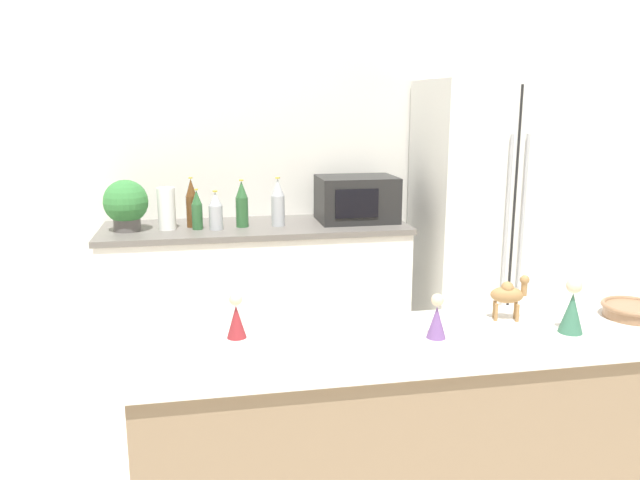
# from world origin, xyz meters

# --- Properties ---
(wall_back) EXTENTS (8.00, 0.06, 2.55)m
(wall_back) POSITION_xyz_m (0.00, 2.73, 1.27)
(wall_back) COLOR white
(wall_back) RESTS_ON ground_plane
(back_counter) EXTENTS (1.84, 0.63, 0.91)m
(back_counter) POSITION_xyz_m (-0.39, 2.40, 0.46)
(back_counter) COLOR white
(back_counter) RESTS_ON ground_plane
(refrigerator) EXTENTS (0.84, 0.71, 1.78)m
(refrigerator) POSITION_xyz_m (1.09, 2.34, 0.89)
(refrigerator) COLOR white
(refrigerator) RESTS_ON ground_plane
(bar_counter) EXTENTS (2.02, 0.44, 0.96)m
(bar_counter) POSITION_xyz_m (0.08, 0.35, 0.48)
(bar_counter) COLOR #8C7256
(bar_counter) RESTS_ON ground_plane
(potted_plant) EXTENTS (0.25, 0.25, 0.30)m
(potted_plant) POSITION_xyz_m (-1.14, 2.36, 1.07)
(potted_plant) COLOR #595451
(potted_plant) RESTS_ON back_counter
(paper_towel_roll) EXTENTS (0.10, 0.10, 0.25)m
(paper_towel_roll) POSITION_xyz_m (-0.91, 2.37, 1.04)
(paper_towel_roll) COLOR white
(paper_towel_roll) RESTS_ON back_counter
(microwave) EXTENTS (0.48, 0.37, 0.28)m
(microwave) POSITION_xyz_m (0.25, 2.42, 1.05)
(microwave) COLOR black
(microwave) RESTS_ON back_counter
(back_bottle_0) EXTENTS (0.07, 0.07, 0.30)m
(back_bottle_0) POSITION_xyz_m (-0.77, 2.41, 1.06)
(back_bottle_0) COLOR brown
(back_bottle_0) RESTS_ON back_counter
(back_bottle_1) EXTENTS (0.08, 0.08, 0.23)m
(back_bottle_1) POSITION_xyz_m (-0.63, 2.31, 1.02)
(back_bottle_1) COLOR #B2B7BC
(back_bottle_1) RESTS_ON back_counter
(back_bottle_2) EXTENTS (0.06, 0.06, 0.24)m
(back_bottle_2) POSITION_xyz_m (-0.74, 2.34, 1.03)
(back_bottle_2) COLOR #2D6033
(back_bottle_2) RESTS_ON back_counter
(back_bottle_3) EXTENTS (0.07, 0.07, 0.28)m
(back_bottle_3) POSITION_xyz_m (-0.47, 2.36, 1.05)
(back_bottle_3) COLOR #2D6033
(back_bottle_3) RESTS_ON back_counter
(back_bottle_4) EXTENTS (0.08, 0.08, 0.29)m
(back_bottle_4) POSITION_xyz_m (-0.26, 2.35, 1.05)
(back_bottle_4) COLOR #B2B7BC
(back_bottle_4) RESTS_ON back_counter
(fruit_bowl) EXTENTS (0.20, 0.20, 0.05)m
(fruit_bowl) POSITION_xyz_m (0.67, 0.39, 0.98)
(fruit_bowl) COLOR #8C6647
(fruit_bowl) RESTS_ON bar_counter
(camel_figurine) EXTENTS (0.12, 0.08, 0.15)m
(camel_figurine) POSITION_xyz_m (0.26, 0.44, 1.04)
(camel_figurine) COLOR olive
(camel_figurine) RESTS_ON bar_counter
(wise_man_figurine_blue) EXTENTS (0.06, 0.06, 0.14)m
(wise_man_figurine_blue) POSITION_xyz_m (-0.62, 0.45, 1.01)
(wise_man_figurine_blue) COLOR maroon
(wise_man_figurine_blue) RESTS_ON bar_counter
(wise_man_figurine_crimson) EXTENTS (0.06, 0.06, 0.14)m
(wise_man_figurine_crimson) POSITION_xyz_m (-0.03, 0.33, 1.01)
(wise_man_figurine_crimson) COLOR #6B4784
(wise_man_figurine_crimson) RESTS_ON bar_counter
(wise_man_figurine_purple) EXTENTS (0.07, 0.07, 0.17)m
(wise_man_figurine_purple) POSITION_xyz_m (0.39, 0.30, 1.03)
(wise_man_figurine_purple) COLOR #33664C
(wise_man_figurine_purple) RESTS_ON bar_counter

